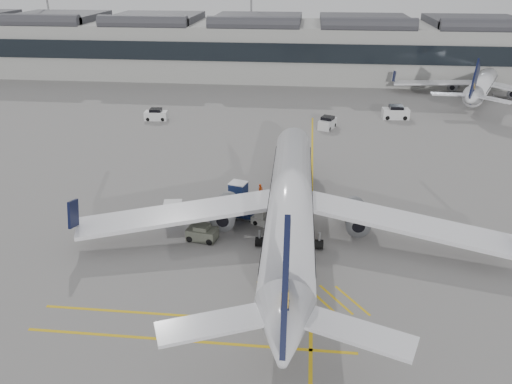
# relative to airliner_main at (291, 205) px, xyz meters

# --- Properties ---
(ground) EXTENTS (220.00, 220.00, 0.00)m
(ground) POSITION_rel_airliner_main_xyz_m (-8.01, -1.93, -3.19)
(ground) COLOR gray
(ground) RESTS_ON ground
(terminal) EXTENTS (200.00, 20.45, 12.40)m
(terminal) POSITION_rel_airliner_main_xyz_m (-8.01, 70.00, 2.95)
(terminal) COLOR #9E9E99
(terminal) RESTS_ON ground
(light_masts) EXTENTS (113.00, 0.60, 25.45)m
(light_masts) POSITION_rel_airliner_main_xyz_m (-9.68, 84.07, 11.30)
(light_masts) COLOR slate
(light_masts) RESTS_ON ground
(apron_markings) EXTENTS (0.25, 60.00, 0.01)m
(apron_markings) POSITION_rel_airliner_main_xyz_m (1.99, 8.07, -3.19)
(apron_markings) COLOR gold
(apron_markings) RESTS_ON ground
(airliner_main) EXTENTS (37.43, 40.90, 10.87)m
(airliner_main) POSITION_rel_airliner_main_xyz_m (0.00, 0.00, 0.00)
(airliner_main) COLOR white
(airliner_main) RESTS_ON ground
(airliner_far) EXTENTS (29.38, 32.44, 9.22)m
(airliner_far) POSITION_rel_airliner_main_xyz_m (32.56, 54.42, -0.48)
(airliner_far) COLOR white
(airliner_far) RESTS_ON ground
(belt_loader) EXTENTS (4.83, 3.18, 1.93)m
(belt_loader) POSITION_rel_airliner_main_xyz_m (-1.78, 1.91, -2.63)
(belt_loader) COLOR silver
(belt_loader) RESTS_ON ground
(baggage_cart_a) EXTENTS (2.17, 1.91, 2.00)m
(baggage_cart_a) POSITION_rel_airliner_main_xyz_m (-4.51, 3.17, -2.12)
(baggage_cart_a) COLOR gray
(baggage_cart_a) RESTS_ON ground
(baggage_cart_b) EXTENTS (2.18, 1.97, 1.91)m
(baggage_cart_b) POSITION_rel_airliner_main_xyz_m (-5.66, 7.22, -2.17)
(baggage_cart_b) COLOR gray
(baggage_cart_b) RESTS_ON ground
(baggage_cart_c) EXTENTS (2.03, 1.77, 1.90)m
(baggage_cart_c) POSITION_rel_airliner_main_xyz_m (-11.18, 1.93, -2.18)
(baggage_cart_c) COLOR gray
(baggage_cart_c) RESTS_ON ground
(baggage_cart_d) EXTENTS (2.29, 2.13, 1.94)m
(baggage_cart_d) POSITION_rel_airliner_main_xyz_m (-7.01, 2.53, -2.16)
(baggage_cart_d) COLOR gray
(baggage_cart_d) RESTS_ON ground
(ramp_agent_a) EXTENTS (0.67, 0.69, 1.59)m
(ramp_agent_a) POSITION_rel_airliner_main_xyz_m (-3.38, 7.71, -2.40)
(ramp_agent_a) COLOR #ED470C
(ramp_agent_a) RESTS_ON ground
(ramp_agent_b) EXTENTS (1.09, 1.06, 1.78)m
(ramp_agent_b) POSITION_rel_airliner_main_xyz_m (-6.92, 2.36, -2.31)
(ramp_agent_b) COLOR #FF440D
(ramp_agent_b) RESTS_ON ground
(pushback_tug) EXTENTS (2.85, 2.03, 1.46)m
(pushback_tug) POSITION_rel_airliner_main_xyz_m (-7.72, -1.37, -2.55)
(pushback_tug) COLOR #474A3F
(pushback_tug) RESTS_ON ground
(safety_cone_nose) EXTENTS (0.38, 0.38, 0.53)m
(safety_cone_nose) POSITION_rel_airliner_main_xyz_m (-1.12, 17.68, -2.93)
(safety_cone_nose) COLOR #F24C0A
(safety_cone_nose) RESTS_ON ground
(safety_cone_engine) EXTENTS (0.35, 0.35, 0.49)m
(safety_cone_engine) POSITION_rel_airliner_main_xyz_m (6.43, 2.62, -2.95)
(safety_cone_engine) COLOR #F24C0A
(safety_cone_engine) RESTS_ON ground
(service_van_left) EXTENTS (3.57, 1.94, 1.79)m
(service_van_left) POSITION_rel_airliner_main_xyz_m (-22.43, 34.50, -2.39)
(service_van_left) COLOR silver
(service_van_left) RESTS_ON ground
(service_van_mid) EXTENTS (2.91, 3.88, 1.79)m
(service_van_mid) POSITION_rel_airliner_main_xyz_m (4.17, 32.93, -2.39)
(service_van_mid) COLOR silver
(service_van_mid) RESTS_ON ground
(service_van_right) EXTENTS (4.18, 2.24, 2.10)m
(service_van_right) POSITION_rel_airliner_main_xyz_m (14.99, 39.17, -2.26)
(service_van_right) COLOR silver
(service_van_right) RESTS_ON ground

